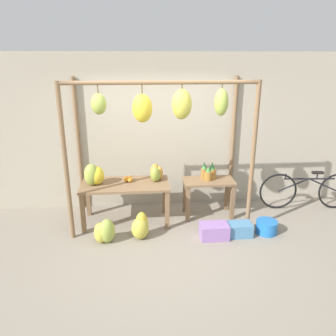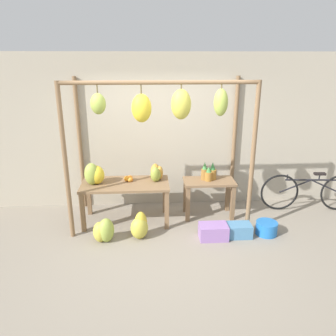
{
  "view_description": "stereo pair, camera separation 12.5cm",
  "coord_description": "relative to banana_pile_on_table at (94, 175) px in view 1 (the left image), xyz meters",
  "views": [
    {
      "loc": [
        -0.3,
        -4.25,
        2.7
      ],
      "look_at": [
        0.14,
        0.88,
        0.96
      ],
      "focal_mm": 35.0,
      "sensor_mm": 36.0,
      "label": 1
    },
    {
      "loc": [
        -0.18,
        -4.26,
        2.7
      ],
      "look_at": [
        0.14,
        0.88,
        0.96
      ],
      "focal_mm": 35.0,
      "sensor_mm": 36.0,
      "label": 2
    }
  ],
  "objects": [
    {
      "name": "ground_plane",
      "position": [
        1.08,
        -0.88,
        -0.87
      ],
      "size": [
        20.0,
        20.0,
        0.0
      ],
      "primitive_type": "plane",
      "color": "gray"
    },
    {
      "name": "shop_wall_back",
      "position": [
        1.08,
        0.75,
        0.53
      ],
      "size": [
        8.0,
        0.08,
        2.8
      ],
      "color": "#B2A893",
      "rests_on": "ground_plane"
    },
    {
      "name": "stall_awning",
      "position": [
        1.1,
        -0.27,
        0.93
      ],
      "size": [
        2.89,
        1.28,
        2.4
      ],
      "color": "brown",
      "rests_on": "ground_plane"
    },
    {
      "name": "display_table_main",
      "position": [
        0.5,
        0.0,
        -0.27
      ],
      "size": [
        1.46,
        0.72,
        0.71
      ],
      "color": "brown",
      "rests_on": "ground_plane"
    },
    {
      "name": "display_table_side",
      "position": [
        1.95,
        0.13,
        -0.36
      ],
      "size": [
        0.88,
        0.47,
        0.67
      ],
      "color": "brown",
      "rests_on": "ground_plane"
    },
    {
      "name": "banana_pile_on_table",
      "position": [
        0.0,
        0.0,
        0.0
      ],
      "size": [
        0.4,
        0.37,
        0.37
      ],
      "color": "yellow",
      "rests_on": "display_table_main"
    },
    {
      "name": "orange_pile",
      "position": [
        0.56,
        0.08,
        -0.12
      ],
      "size": [
        0.15,
        0.17,
        0.09
      ],
      "color": "orange",
      "rests_on": "display_table_main"
    },
    {
      "name": "pineapple_cluster",
      "position": [
        1.94,
        0.16,
        -0.07
      ],
      "size": [
        0.27,
        0.19,
        0.32
      ],
      "color": "olive",
      "rests_on": "display_table_side"
    },
    {
      "name": "banana_pile_ground_left",
      "position": [
        0.19,
        -0.65,
        -0.69
      ],
      "size": [
        0.4,
        0.34,
        0.39
      ],
      "color": "#9EB247",
      "rests_on": "ground_plane"
    },
    {
      "name": "banana_pile_ground_right",
      "position": [
        0.75,
        -0.57,
        -0.68
      ],
      "size": [
        0.37,
        0.36,
        0.43
      ],
      "color": "#9EB247",
      "rests_on": "ground_plane"
    },
    {
      "name": "fruit_crate_white",
      "position": [
        1.89,
        -0.66,
        -0.75
      ],
      "size": [
        0.44,
        0.29,
        0.23
      ],
      "color": "#9970B7",
      "rests_on": "ground_plane"
    },
    {
      "name": "blue_bucket",
      "position": [
        2.77,
        -0.58,
        -0.77
      ],
      "size": [
        0.34,
        0.34,
        0.21
      ],
      "color": "blue",
      "rests_on": "ground_plane"
    },
    {
      "name": "parked_bicycle",
      "position": [
        3.84,
        0.24,
        -0.51
      ],
      "size": [
        1.79,
        0.18,
        0.73
      ],
      "color": "black",
      "rests_on": "ground_plane"
    },
    {
      "name": "papaya_pile",
      "position": [
        1.02,
        0.11,
        -0.04
      ],
      "size": [
        0.26,
        0.34,
        0.27
      ],
      "color": "#93A33D",
      "rests_on": "display_table_main"
    },
    {
      "name": "fruit_crate_purple",
      "position": [
        2.3,
        -0.63,
        -0.76
      ],
      "size": [
        0.4,
        0.26,
        0.21
      ],
      "color": "#4C84B2",
      "rests_on": "ground_plane"
    }
  ]
}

